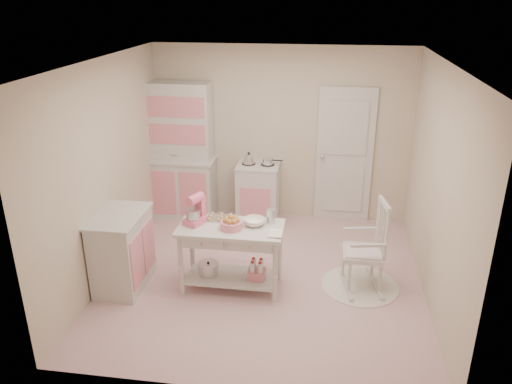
# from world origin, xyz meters

# --- Properties ---
(room_shell) EXTENTS (3.84, 3.84, 2.62)m
(room_shell) POSITION_xyz_m (0.00, 0.00, 1.65)
(room_shell) COLOR #CA7E88
(room_shell) RESTS_ON ground
(door) EXTENTS (0.82, 0.05, 2.04)m
(door) POSITION_xyz_m (0.95, 1.87, 1.02)
(door) COLOR silver
(door) RESTS_ON ground
(hutch) EXTENTS (1.06, 0.50, 2.08)m
(hutch) POSITION_xyz_m (-1.50, 1.66, 1.04)
(hutch) COLOR silver
(hutch) RESTS_ON ground
(stove) EXTENTS (0.62, 0.57, 0.92)m
(stove) POSITION_xyz_m (-0.30, 1.61, 0.46)
(stove) COLOR silver
(stove) RESTS_ON ground
(base_cabinet) EXTENTS (0.54, 0.84, 0.92)m
(base_cabinet) POSITION_xyz_m (-1.63, -0.39, 0.46)
(base_cabinet) COLOR silver
(base_cabinet) RESTS_ON ground
(lace_rug) EXTENTS (0.92, 0.92, 0.01)m
(lace_rug) POSITION_xyz_m (1.16, -0.02, 0.01)
(lace_rug) COLOR white
(lace_rug) RESTS_ON ground
(rocking_chair) EXTENTS (0.61, 0.80, 1.10)m
(rocking_chair) POSITION_xyz_m (1.16, -0.02, 0.55)
(rocking_chair) COLOR silver
(rocking_chair) RESTS_ON ground
(work_table) EXTENTS (1.20, 0.60, 0.80)m
(work_table) POSITION_xyz_m (-0.35, -0.26, 0.40)
(work_table) COLOR silver
(work_table) RESTS_ON ground
(stand_mixer) EXTENTS (0.30, 0.34, 0.34)m
(stand_mixer) POSITION_xyz_m (-0.77, -0.24, 0.97)
(stand_mixer) COLOR pink
(stand_mixer) RESTS_ON work_table
(cookie_tray) EXTENTS (0.34, 0.24, 0.02)m
(cookie_tray) POSITION_xyz_m (-0.50, -0.08, 0.81)
(cookie_tray) COLOR silver
(cookie_tray) RESTS_ON work_table
(bread_basket) EXTENTS (0.25, 0.25, 0.09)m
(bread_basket) POSITION_xyz_m (-0.33, -0.31, 0.85)
(bread_basket) COLOR pink
(bread_basket) RESTS_ON work_table
(mixing_bowl) EXTENTS (0.25, 0.25, 0.08)m
(mixing_bowl) POSITION_xyz_m (-0.09, -0.18, 0.84)
(mixing_bowl) COLOR white
(mixing_bowl) RESTS_ON work_table
(metal_pitcher) EXTENTS (0.10, 0.10, 0.17)m
(metal_pitcher) POSITION_xyz_m (0.09, -0.10, 0.89)
(metal_pitcher) COLOR silver
(metal_pitcher) RESTS_ON work_table
(recipe_book) EXTENTS (0.15, 0.21, 0.02)m
(recipe_book) POSITION_xyz_m (0.10, -0.38, 0.81)
(recipe_book) COLOR white
(recipe_book) RESTS_ON work_table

